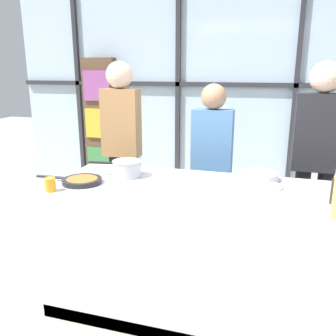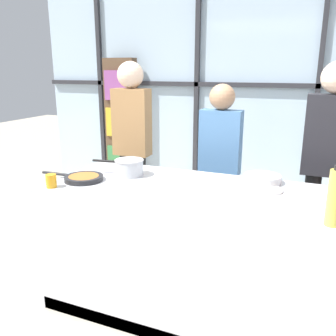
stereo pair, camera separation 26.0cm
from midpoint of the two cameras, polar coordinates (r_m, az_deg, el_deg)
The scene contains 14 objects.
ground_plane at distance 2.92m, azimuth 5.77°, elevation -20.98°, with size 18.00×18.00×0.00m, color #BCB29E.
back_window_wall at distance 4.90m, azimuth 15.11°, elevation 11.15°, with size 6.40×0.10×2.80m.
bookshelf at distance 5.35m, azimuth -6.12°, elevation 7.01°, with size 0.48×0.19×1.89m.
demo_island at distance 2.67m, azimuth 6.01°, elevation -12.88°, with size 1.99×0.89×0.94m.
spectator_far_left at distance 3.54m, azimuth -3.69°, elevation 4.92°, with size 0.37×0.25×1.81m.
spectator_center_left at distance 3.29m, azimuth 10.56°, elevation 1.35°, with size 0.37×0.23×1.62m.
spectator_center_right at distance 3.22m, azimuth 26.48°, elevation 1.61°, with size 0.41×0.25×1.80m.
frying_pan at distance 2.68m, azimuth -10.84°, elevation -1.60°, with size 0.51×0.28×0.04m.
saucepan at distance 2.76m, azimuth -3.61°, elevation 0.14°, with size 0.41×0.23×0.13m.
white_plate at distance 2.55m, azimuth 18.36°, elevation -3.37°, with size 0.22×0.22×0.01m, color white.
mixing_bowl at distance 2.71m, azimuth 17.58°, elevation -1.64°, with size 0.27×0.27×0.06m.
oil_bottle at distance 2.10m, azimuth 28.45°, elevation -4.25°, with size 0.07×0.07×0.33m.
pepper_grinder at distance 2.34m, azimuth 27.95°, elevation -4.13°, with size 0.04×0.04×0.18m.
juice_glass_near at distance 2.57m, azimuth -15.52°, elevation -2.05°, with size 0.07×0.07×0.09m, color orange.
Camera 2 is at (0.75, -2.22, 1.74)m, focal length 38.00 mm.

